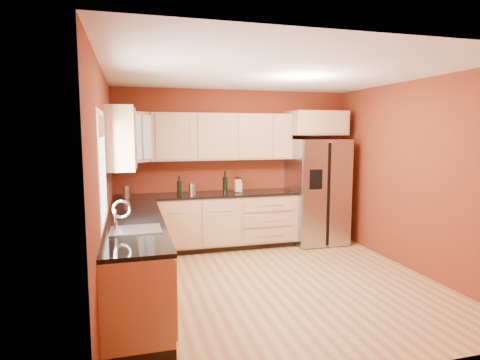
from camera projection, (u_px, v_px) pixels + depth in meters
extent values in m
plane|color=#AB6C42|center=(275.00, 283.00, 5.06)|extent=(4.00, 4.00, 0.00)
plane|color=white|center=(278.00, 73.00, 4.75)|extent=(4.00, 4.00, 0.00)
cube|color=maroon|center=(235.00, 168.00, 6.82)|extent=(4.00, 0.04, 2.60)
cube|color=maroon|center=(371.00, 213.00, 2.99)|extent=(4.00, 0.04, 2.60)
cube|color=maroon|center=(105.00, 187.00, 4.37)|extent=(0.04, 4.00, 2.60)
cube|color=maroon|center=(415.00, 177.00, 5.43)|extent=(0.04, 4.00, 2.60)
cube|color=#AC7A53|center=(207.00, 223.00, 6.49)|extent=(2.90, 0.60, 0.88)
cube|color=#AC7A53|center=(135.00, 261.00, 4.55)|extent=(0.60, 2.80, 0.88)
cube|color=black|center=(207.00, 195.00, 6.42)|extent=(2.90, 0.62, 0.04)
cube|color=black|center=(135.00, 221.00, 4.50)|extent=(0.62, 2.80, 0.04)
cube|color=#AC7A53|center=(223.00, 137.00, 6.53)|extent=(2.30, 0.33, 0.75)
cube|color=#AC7A53|center=(120.00, 138.00, 5.05)|extent=(0.33, 1.35, 0.75)
cube|color=#AC7A53|center=(133.00, 137.00, 6.00)|extent=(0.67, 0.67, 0.75)
cube|color=#AC7A53|center=(316.00, 123.00, 6.80)|extent=(0.92, 0.60, 0.40)
cube|color=silver|center=(317.00, 191.00, 6.86)|extent=(0.90, 0.75, 1.78)
cube|color=white|center=(103.00, 168.00, 3.87)|extent=(0.03, 0.90, 1.00)
cylinder|color=silver|center=(192.00, 189.00, 6.28)|extent=(0.14, 0.14, 0.18)
cylinder|color=silver|center=(126.00, 192.00, 6.00)|extent=(0.13, 0.13, 0.18)
cube|color=tan|center=(238.00, 186.00, 6.55)|extent=(0.10, 0.10, 0.21)
cylinder|color=white|center=(240.00, 186.00, 6.56)|extent=(0.09, 0.09, 0.19)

